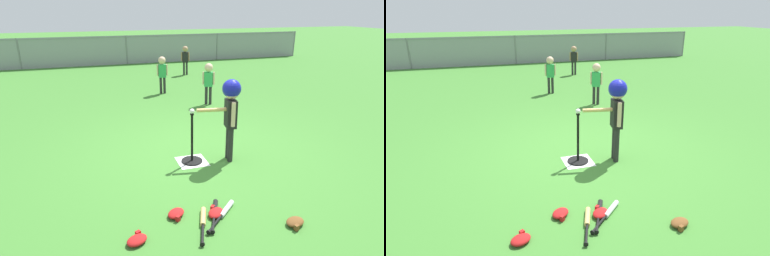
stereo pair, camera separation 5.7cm
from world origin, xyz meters
TOP-DOWN VIEW (x-y plane):
  - ground_plane at (0.00, 0.00)m, footprint 60.00×60.00m
  - home_plate at (-0.27, -0.29)m, footprint 0.44×0.44m
  - batting_tee at (-0.27, -0.29)m, footprint 0.32×0.32m
  - baseball_on_tee at (-0.27, -0.29)m, footprint 0.07×0.07m
  - batter_child at (0.30, -0.39)m, footprint 0.65×0.36m
  - fielder_near_right at (0.27, 3.96)m, footprint 0.29×0.20m
  - fielder_deep_right at (1.08, 2.58)m, footprint 0.27×0.20m
  - fielder_near_left at (1.63, 6.28)m, footprint 0.28×0.19m
  - spare_bat_silver at (-0.33, -1.69)m, footprint 0.51×0.49m
  - spare_bat_wood at (-0.62, -1.76)m, footprint 0.27×0.59m
  - spare_bat_black at (-0.43, -1.65)m, footprint 0.30×0.55m
  - glove_by_plate at (-1.36, -1.87)m, footprint 0.27×0.24m
  - glove_near_bats at (0.32, -2.11)m, footprint 0.26×0.23m
  - glove_tossed_aside at (-0.87, -1.56)m, footprint 0.27×0.26m
  - glove_outfield_drop at (-0.43, -1.68)m, footprint 0.27×0.27m
  - outfield_fence at (0.00, 9.23)m, footprint 16.06×0.06m

SIDE VIEW (x-z plane):
  - ground_plane at x=0.00m, z-range 0.00..0.00m
  - home_plate at x=-0.27m, z-range 0.00..0.01m
  - spare_bat_silver at x=-0.33m, z-range 0.00..0.06m
  - spare_bat_wood at x=-0.62m, z-range 0.00..0.06m
  - spare_bat_black at x=-0.43m, z-range 0.00..0.06m
  - glove_by_plate at x=-1.36m, z-range 0.00..0.07m
  - glove_near_bats at x=0.32m, z-range 0.00..0.07m
  - glove_tossed_aside at x=-0.87m, z-range 0.00..0.07m
  - glove_outfield_drop at x=-0.43m, z-range 0.00..0.07m
  - batting_tee at x=-0.27m, z-range -0.26..0.52m
  - outfield_fence at x=0.00m, z-range 0.04..1.19m
  - fielder_near_left at x=1.63m, z-range 0.14..1.12m
  - fielder_deep_right at x=1.08m, z-range 0.14..1.14m
  - fielder_near_right at x=0.27m, z-range 0.14..1.14m
  - baseball_on_tee at x=-0.27m, z-range 0.77..0.85m
  - batter_child at x=0.30m, z-range 0.27..1.53m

